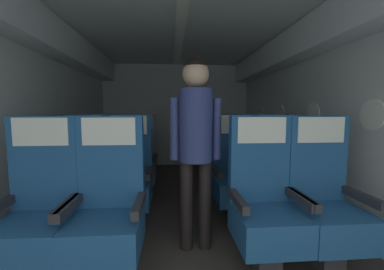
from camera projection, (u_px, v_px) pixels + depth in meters
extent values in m
cube|color=#3D3833|center=(182.00, 213.00, 2.88)|extent=(3.43, 5.60, 0.02)
cube|color=silver|center=(33.00, 118.00, 2.64)|extent=(0.08, 5.20, 2.23)
cube|color=silver|center=(316.00, 118.00, 2.91)|extent=(0.08, 5.20, 2.23)
cube|color=silver|center=(181.00, 16.00, 2.66)|extent=(3.31, 5.20, 0.06)
cube|color=#B6BBBB|center=(177.00, 115.00, 5.37)|extent=(3.31, 0.06, 2.23)
cube|color=silver|center=(46.00, 33.00, 2.57)|extent=(0.28, 4.99, 0.36)
cube|color=silver|center=(305.00, 40.00, 2.81)|extent=(0.28, 4.99, 0.36)
cube|color=white|center=(181.00, 20.00, 2.67)|extent=(0.12, 4.68, 0.02)
cylinder|color=white|center=(372.00, 115.00, 2.04)|extent=(0.01, 0.26, 0.26)
cylinder|color=white|center=(313.00, 114.00, 2.90)|extent=(0.01, 0.26, 0.26)
cylinder|color=white|center=(280.00, 113.00, 3.76)|extent=(0.01, 0.26, 0.26)
cylinder|color=white|center=(260.00, 113.00, 4.62)|extent=(0.01, 0.26, 0.26)
cube|color=#38383D|center=(36.00, 269.00, 1.65)|extent=(0.17, 0.18, 0.24)
cube|color=navy|center=(34.00, 236.00, 1.62)|extent=(0.47, 0.50, 0.24)
cube|color=navy|center=(46.00, 163.00, 1.78)|extent=(0.47, 0.09, 0.68)
cube|color=#28282D|center=(67.00, 205.00, 1.62)|extent=(0.05, 0.42, 0.06)
cube|color=silver|center=(40.00, 132.00, 1.71)|extent=(0.38, 0.01, 0.20)
cube|color=#38383D|center=(107.00, 266.00, 1.68)|extent=(0.17, 0.18, 0.24)
cube|color=navy|center=(106.00, 234.00, 1.66)|extent=(0.47, 0.50, 0.24)
cube|color=navy|center=(112.00, 162.00, 1.82)|extent=(0.47, 0.09, 0.68)
cube|color=#28282D|center=(139.00, 204.00, 1.66)|extent=(0.05, 0.42, 0.06)
cube|color=#28282D|center=(70.00, 206.00, 1.62)|extent=(0.05, 0.42, 0.06)
cube|color=silver|center=(109.00, 131.00, 1.75)|extent=(0.38, 0.01, 0.20)
cube|color=#38383D|center=(328.00, 254.00, 1.82)|extent=(0.17, 0.18, 0.24)
cube|color=navy|center=(329.00, 224.00, 1.80)|extent=(0.47, 0.50, 0.24)
cube|color=navy|center=(316.00, 158.00, 1.96)|extent=(0.47, 0.09, 0.68)
cube|color=#28282D|center=(360.00, 196.00, 1.80)|extent=(0.05, 0.42, 0.06)
cube|color=#28282D|center=(301.00, 198.00, 1.76)|extent=(0.05, 0.42, 0.06)
cube|color=silver|center=(321.00, 130.00, 1.89)|extent=(0.38, 0.01, 0.20)
cube|color=#38383D|center=(266.00, 257.00, 1.79)|extent=(0.17, 0.18, 0.24)
cube|color=navy|center=(267.00, 226.00, 1.77)|extent=(0.47, 0.50, 0.24)
cube|color=navy|center=(259.00, 159.00, 1.93)|extent=(0.47, 0.09, 0.68)
cube|color=#28282D|center=(298.00, 198.00, 1.77)|extent=(0.05, 0.42, 0.06)
cube|color=#28282D|center=(237.00, 199.00, 1.73)|extent=(0.05, 0.42, 0.06)
cube|color=silver|center=(262.00, 130.00, 1.86)|extent=(0.38, 0.01, 0.20)
cube|color=#38383D|center=(82.00, 217.00, 2.47)|extent=(0.17, 0.18, 0.24)
cube|color=navy|center=(80.00, 194.00, 2.45)|extent=(0.47, 0.50, 0.24)
cube|color=navy|center=(86.00, 146.00, 2.61)|extent=(0.47, 0.09, 0.68)
cube|color=#28282D|center=(103.00, 174.00, 2.45)|extent=(0.05, 0.42, 0.06)
cube|color=#28282D|center=(56.00, 175.00, 2.41)|extent=(0.05, 0.42, 0.06)
cube|color=silver|center=(83.00, 125.00, 2.54)|extent=(0.38, 0.01, 0.20)
cube|color=#38383D|center=(128.00, 215.00, 2.52)|extent=(0.17, 0.18, 0.24)
cube|color=navy|center=(128.00, 193.00, 2.50)|extent=(0.47, 0.50, 0.24)
cube|color=navy|center=(130.00, 146.00, 2.65)|extent=(0.47, 0.09, 0.68)
cube|color=#28282D|center=(150.00, 173.00, 2.49)|extent=(0.05, 0.42, 0.06)
cube|color=#28282D|center=(105.00, 174.00, 2.46)|extent=(0.05, 0.42, 0.06)
cube|color=silver|center=(129.00, 125.00, 2.58)|extent=(0.38, 0.01, 0.20)
cube|color=#38383D|center=(279.00, 210.00, 2.65)|extent=(0.17, 0.18, 0.24)
cube|color=navy|center=(280.00, 189.00, 2.63)|extent=(0.47, 0.50, 0.24)
cube|color=navy|center=(273.00, 144.00, 2.79)|extent=(0.47, 0.09, 0.68)
cube|color=#28282D|center=(300.00, 169.00, 2.63)|extent=(0.05, 0.42, 0.06)
cube|color=#28282D|center=(260.00, 170.00, 2.59)|extent=(0.05, 0.42, 0.06)
cube|color=silver|center=(276.00, 124.00, 2.72)|extent=(0.38, 0.01, 0.20)
cube|color=#38383D|center=(236.00, 211.00, 2.63)|extent=(0.17, 0.18, 0.24)
cube|color=navy|center=(237.00, 189.00, 2.60)|extent=(0.47, 0.50, 0.24)
cube|color=navy|center=(233.00, 145.00, 2.76)|extent=(0.47, 0.09, 0.68)
cube|color=#28282D|center=(258.00, 170.00, 2.60)|extent=(0.05, 0.42, 0.06)
cube|color=#28282D|center=(216.00, 171.00, 2.56)|extent=(0.05, 0.42, 0.06)
cube|color=silver|center=(234.00, 124.00, 2.69)|extent=(0.38, 0.01, 0.20)
cube|color=#38383D|center=(104.00, 190.00, 3.32)|extent=(0.17, 0.18, 0.24)
cube|color=#4C5666|center=(103.00, 173.00, 3.30)|extent=(0.47, 0.50, 0.24)
cube|color=#4C5666|center=(106.00, 138.00, 3.46)|extent=(0.47, 0.09, 0.68)
cube|color=#28282D|center=(120.00, 158.00, 3.30)|extent=(0.05, 0.42, 0.06)
cube|color=#28282D|center=(85.00, 158.00, 3.26)|extent=(0.05, 0.42, 0.06)
cube|color=silver|center=(105.00, 122.00, 3.39)|extent=(0.38, 0.01, 0.20)
cube|color=#38383D|center=(139.00, 189.00, 3.35)|extent=(0.17, 0.18, 0.24)
cube|color=#4C5666|center=(138.00, 173.00, 3.33)|extent=(0.47, 0.50, 0.24)
cube|color=#4C5666|center=(140.00, 138.00, 3.49)|extent=(0.47, 0.09, 0.68)
cube|color=#28282D|center=(155.00, 157.00, 3.33)|extent=(0.05, 0.42, 0.06)
cube|color=#28282D|center=(121.00, 158.00, 3.29)|extent=(0.05, 0.42, 0.06)
cube|color=silver|center=(139.00, 122.00, 3.42)|extent=(0.38, 0.01, 0.20)
cube|color=#38383D|center=(253.00, 186.00, 3.48)|extent=(0.17, 0.18, 0.24)
cube|color=#4C5666|center=(254.00, 170.00, 3.46)|extent=(0.47, 0.50, 0.24)
cube|color=#4C5666|center=(250.00, 137.00, 3.62)|extent=(0.47, 0.09, 0.68)
cube|color=#28282D|center=(269.00, 156.00, 3.46)|extent=(0.05, 0.42, 0.06)
cube|color=#28282D|center=(238.00, 156.00, 3.42)|extent=(0.05, 0.42, 0.06)
cube|color=silver|center=(251.00, 121.00, 3.55)|extent=(0.38, 0.01, 0.20)
cube|color=#38383D|center=(220.00, 187.00, 3.45)|extent=(0.17, 0.18, 0.24)
cube|color=#4C5666|center=(220.00, 171.00, 3.43)|extent=(0.47, 0.50, 0.24)
cube|color=#4C5666|center=(218.00, 137.00, 3.59)|extent=(0.47, 0.09, 0.68)
cube|color=#28282D|center=(236.00, 156.00, 3.43)|extent=(0.05, 0.42, 0.06)
cube|color=#28282D|center=(205.00, 156.00, 3.39)|extent=(0.05, 0.42, 0.06)
cube|color=silver|center=(219.00, 121.00, 3.52)|extent=(0.38, 0.01, 0.20)
cylinder|color=black|center=(186.00, 205.00, 2.08)|extent=(0.11, 0.11, 0.77)
cylinder|color=black|center=(205.00, 205.00, 2.10)|extent=(0.11, 0.11, 0.77)
cylinder|color=navy|center=(196.00, 125.00, 2.02)|extent=(0.28, 0.28, 0.60)
cylinder|color=navy|center=(174.00, 129.00, 2.01)|extent=(0.07, 0.07, 0.51)
cylinder|color=navy|center=(217.00, 129.00, 2.04)|extent=(0.07, 0.07, 0.51)
sphere|color=tan|center=(196.00, 74.00, 1.98)|extent=(0.22, 0.22, 0.22)
sphere|color=black|center=(196.00, 69.00, 1.98)|extent=(0.19, 0.19, 0.19)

